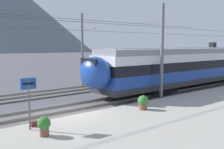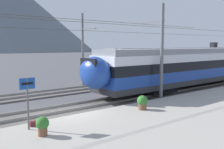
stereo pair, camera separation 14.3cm
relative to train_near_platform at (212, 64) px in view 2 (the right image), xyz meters
The scene contains 12 objects.
ground_plane 17.77m from the train_near_platform, behind, with size 400.00×400.00×0.00m, color #4C4C51.
platform_slab 18.86m from the train_near_platform, 159.55° to the right, with size 120.00×8.43×0.38m, color #A39E93.
track_near 17.70m from the train_near_platform, behind, with size 120.00×3.00×0.28m.
track_far 18.66m from the train_near_platform, 161.41° to the left, with size 120.00×3.00×0.28m.
train_near_platform is the anchor object (origin of this frame).
train_far_track 7.98m from the train_near_platform, 47.75° to the left, with size 30.52×2.98×4.27m.
catenary_mast_mid 10.38m from the train_near_platform, 169.83° to the right, with size 49.75×2.28×7.13m.
catenary_mast_far_side 13.28m from the train_near_platform, 142.96° to the left, with size 49.75×2.52×7.35m.
platform_sign 20.82m from the train_near_platform, behind, with size 0.70×0.08×2.35m.
handbag_near_sign 20.51m from the train_near_platform, behind, with size 0.32×0.18×0.36m.
potted_plant_platform_edge 20.92m from the train_near_platform, 167.70° to the right, with size 0.55×0.55×0.82m.
potted_plant_by_shelter 14.54m from the train_near_platform, 164.43° to the right, with size 0.63×0.63×0.84m.
Camera 2 is at (-7.10, -13.03, 4.18)m, focal length 41.59 mm.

